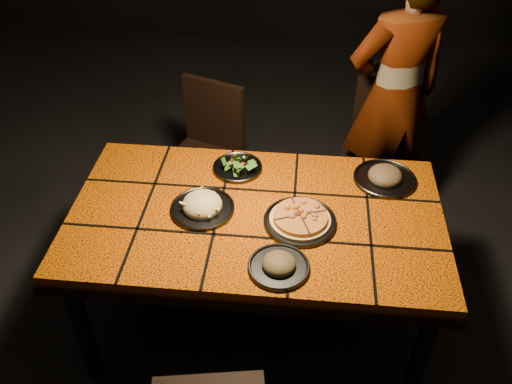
# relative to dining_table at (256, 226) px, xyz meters

# --- Properties ---
(room_shell) EXTENTS (6.04, 7.04, 3.08)m
(room_shell) POSITION_rel_dining_table_xyz_m (0.00, 0.00, 0.83)
(room_shell) COLOR black
(room_shell) RESTS_ON ground
(dining_table) EXTENTS (1.62, 0.92, 0.75)m
(dining_table) POSITION_rel_dining_table_xyz_m (0.00, 0.00, 0.00)
(dining_table) COLOR #DA5C06
(dining_table) RESTS_ON ground
(chair_far_left) EXTENTS (0.50, 0.50, 0.85)m
(chair_far_left) POSITION_rel_dining_table_xyz_m (-0.37, 0.87, -0.18)
(chair_far_left) COLOR black
(chair_far_left) RESTS_ON ground
(chair_far_right) EXTENTS (0.47, 0.47, 0.83)m
(chair_far_right) POSITION_rel_dining_table_xyz_m (0.63, 1.01, -0.20)
(chair_far_right) COLOR black
(chair_far_right) RESTS_ON ground
(diner) EXTENTS (0.69, 0.58, 1.61)m
(diner) POSITION_rel_dining_table_xyz_m (0.67, 0.98, 0.13)
(diner) COLOR brown
(diner) RESTS_ON ground
(plate_pizza) EXTENTS (0.33, 0.33, 0.04)m
(plate_pizza) POSITION_rel_dining_table_xyz_m (0.19, -0.05, 0.10)
(plate_pizza) COLOR #37383C
(plate_pizza) RESTS_ON dining_table
(plate_pasta) EXTENTS (0.28, 0.28, 0.09)m
(plate_pasta) POSITION_rel_dining_table_xyz_m (-0.23, -0.01, 0.10)
(plate_pasta) COLOR #37383C
(plate_pasta) RESTS_ON dining_table
(plate_salad) EXTENTS (0.24, 0.24, 0.07)m
(plate_salad) POSITION_rel_dining_table_xyz_m (-0.12, 0.30, 0.10)
(plate_salad) COLOR #37383C
(plate_salad) RESTS_ON dining_table
(plate_mushroom_a) EXTENTS (0.24, 0.24, 0.08)m
(plate_mushroom_a) POSITION_rel_dining_table_xyz_m (0.12, -0.31, 0.10)
(plate_mushroom_a) COLOR #37383C
(plate_mushroom_a) RESTS_ON dining_table
(plate_mushroom_b) EXTENTS (0.29, 0.29, 0.09)m
(plate_mushroom_b) POSITION_rel_dining_table_xyz_m (0.57, 0.28, 0.10)
(plate_mushroom_b) COLOR #37383C
(plate_mushroom_b) RESTS_ON dining_table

